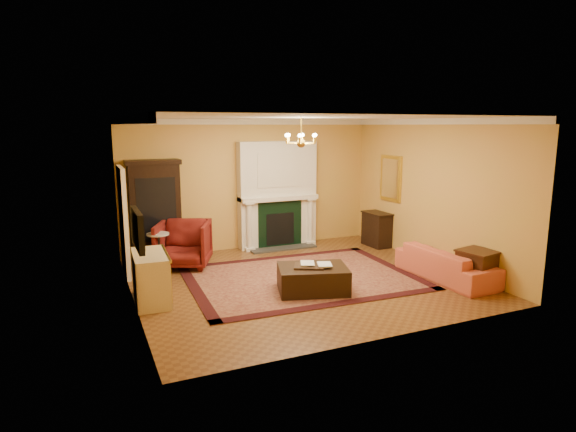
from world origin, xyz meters
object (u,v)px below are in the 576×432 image
china_cabinet (155,213)px  end_table (477,270)px  wingback_armchair (184,242)px  console_table (377,230)px  leather_ottoman (313,279)px  pedestal_table (159,249)px  coral_sofa (446,259)px  commode (151,278)px

china_cabinet → end_table: bearing=-38.5°
china_cabinet → wingback_armchair: bearing=-59.6°
console_table → leather_ottoman: 3.68m
china_cabinet → pedestal_table: (-0.09, -0.88, -0.58)m
pedestal_table → end_table: pedestal_table is taller
coral_sofa → end_table: (0.18, -0.59, -0.08)m
end_table → china_cabinet: bearing=140.3°
pedestal_table → china_cabinet: bearing=84.0°
pedestal_table → commode: size_ratio=0.71×
leather_ottoman → commode: bearing=-176.6°
pedestal_table → commode: (-0.39, -1.65, -0.04)m
end_table → commode: bearing=163.7°
console_table → leather_ottoman: console_table is taller
commode → coral_sofa: bearing=-8.4°
pedestal_table → commode: bearing=-103.1°
china_cabinet → coral_sofa: china_cabinet is taller
china_cabinet → commode: bearing=-99.5°
commode → console_table: 5.75m
commode → coral_sofa: size_ratio=0.54×
wingback_armchair → pedestal_table: size_ratio=1.35×
end_table → pedestal_table: bearing=147.3°
pedestal_table → coral_sofa: (4.88, -2.66, -0.05)m
console_table → leather_ottoman: (-2.86, -2.30, -0.16)m
china_cabinet → coral_sofa: 5.99m
console_table → wingback_armchair: bearing=176.7°
pedestal_table → coral_sofa: size_ratio=0.38×
wingback_armchair → commode: size_ratio=0.96×
china_cabinet → pedestal_table: 1.06m
wingback_armchair → commode: 1.99m
wingback_armchair → end_table: (4.55, -3.37, -0.20)m
commode → leather_ottoman: (2.65, -0.64, -0.17)m
end_table → console_table: 3.26m
china_cabinet → pedestal_table: bearing=-94.8°
end_table → wingback_armchair: bearing=143.5°
wingback_armchair → coral_sofa: 5.18m
wingback_armchair → coral_sofa: (4.37, -2.78, -0.13)m
china_cabinet → commode: size_ratio=1.88×
china_cabinet → commode: china_cabinet is taller
commode → leather_ottoman: commode is taller
commode → end_table: 5.68m
china_cabinet → wingback_armchair: 1.01m
china_cabinet → end_table: (4.97, -4.13, -0.71)m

